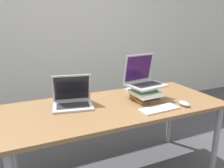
% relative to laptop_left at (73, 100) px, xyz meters
% --- Properties ---
extents(wall_back, '(8.00, 0.05, 2.70)m').
position_rel_laptop_left_xyz_m(wall_back, '(0.34, 1.59, 0.59)').
color(wall_back, silver).
rests_on(wall_back, ground_plane).
extents(desk, '(1.77, 0.77, 0.71)m').
position_rel_laptop_left_xyz_m(desk, '(0.34, -0.12, -0.12)').
color(desk, brown).
rests_on(desk, ground_plane).
extents(laptop_left, '(0.35, 0.31, 0.25)m').
position_rel_laptop_left_xyz_m(laptop_left, '(0.00, 0.00, 0.00)').
color(laptop_left, '#B2B2B7').
rests_on(laptop_left, desk).
extents(book_stack, '(0.24, 0.29, 0.13)m').
position_rel_laptop_left_xyz_m(book_stack, '(0.60, -0.12, 0.01)').
color(book_stack, olive).
rests_on(book_stack, desk).
extents(laptop_on_books, '(0.34, 0.30, 0.26)m').
position_rel_laptop_left_xyz_m(laptop_on_books, '(0.61, -0.09, 0.13)').
color(laptop_on_books, '#B2B2B7').
rests_on(laptop_on_books, book_stack).
extents(wireless_keyboard, '(0.32, 0.14, 0.01)m').
position_rel_laptop_left_xyz_m(wireless_keyboard, '(0.59, -0.36, -0.04)').
color(wireless_keyboard, silver).
rests_on(wireless_keyboard, desk).
extents(mouse, '(0.06, 0.11, 0.04)m').
position_rel_laptop_left_xyz_m(mouse, '(0.83, -0.37, -0.03)').
color(mouse, '#B2B2B7').
rests_on(mouse, desk).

